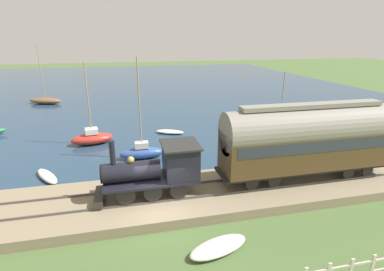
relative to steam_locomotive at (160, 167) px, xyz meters
The scene contains 13 objects.
ground_plane 2.61m from the steam_locomotive, behind, with size 200.00×200.00×0.00m, color #476033.
harbor_water 42.94m from the steam_locomotive, ahead, with size 80.00×80.00×0.01m.
rail_embankment 1.93m from the steam_locomotive, 90.00° to the left, with size 5.16×56.00×0.66m.
steam_locomotive is the anchor object (origin of this frame).
passenger_coach 8.80m from the steam_locomotive, 90.00° to the right, with size 2.43×10.80×4.55m.
sailboat_red 11.96m from the steam_locomotive, 22.26° to the left, with size 2.12×3.66×6.90m.
sailboat_white 18.67m from the steam_locomotive, 48.62° to the right, with size 3.51×4.83×5.54m.
sailboat_blue 6.96m from the steam_locomotive, ahead, with size 1.14×3.34×7.51m.
sailboat_brown 31.81m from the steam_locomotive, 22.37° to the left, with size 3.25×4.88×7.84m.
rowboat_off_pier 8.52m from the steam_locomotive, 55.53° to the left, with size 2.85×2.10×0.36m.
rowboat_mid_harbor 12.74m from the steam_locomotive, 11.20° to the right, with size 1.98×2.82×0.34m.
rowboat_near_shore 13.92m from the steam_locomotive, 49.57° to the right, with size 2.25×1.95×0.41m.
beached_dinghy 5.21m from the steam_locomotive, 157.24° to the right, with size 1.88×3.00×0.44m.
Camera 1 is at (-13.17, 1.56, 8.79)m, focal length 28.00 mm.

